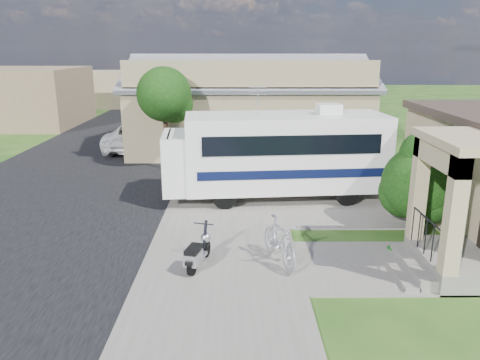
{
  "coord_description": "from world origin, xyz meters",
  "views": [
    {
      "loc": [
        -0.56,
        -11.72,
        5.3
      ],
      "look_at": [
        -0.5,
        2.5,
        1.3
      ],
      "focal_mm": 35.0,
      "sensor_mm": 36.0,
      "label": 1
    }
  ],
  "objects_px": {
    "scooter": "(198,253)",
    "van": "(153,117)",
    "pickup_truck": "(140,135)",
    "motorhome": "(277,152)",
    "shrub": "(421,180)",
    "garden_hose": "(394,252)",
    "bicycle": "(279,243)"
  },
  "relations": [
    {
      "from": "pickup_truck",
      "to": "scooter",
      "type": "bearing_deg",
      "value": 113.38
    },
    {
      "from": "motorhome",
      "to": "pickup_truck",
      "type": "height_order",
      "value": "motorhome"
    },
    {
      "from": "motorhome",
      "to": "van",
      "type": "xyz_separation_m",
      "value": [
        -7.14,
        15.15,
        -0.87
      ]
    },
    {
      "from": "shrub",
      "to": "garden_hose",
      "type": "relative_size",
      "value": 8.3
    },
    {
      "from": "motorhome",
      "to": "garden_hose",
      "type": "height_order",
      "value": "motorhome"
    },
    {
      "from": "bicycle",
      "to": "van",
      "type": "height_order",
      "value": "van"
    },
    {
      "from": "van",
      "to": "shrub",
      "type": "bearing_deg",
      "value": -58.11
    },
    {
      "from": "bicycle",
      "to": "shrub",
      "type": "bearing_deg",
      "value": 11.06
    },
    {
      "from": "shrub",
      "to": "scooter",
      "type": "bearing_deg",
      "value": -156.87
    },
    {
      "from": "motorhome",
      "to": "shrub",
      "type": "distance_m",
      "value": 5.05
    },
    {
      "from": "scooter",
      "to": "garden_hose",
      "type": "bearing_deg",
      "value": 24.09
    },
    {
      "from": "pickup_truck",
      "to": "motorhome",
      "type": "bearing_deg",
      "value": 134.4
    },
    {
      "from": "bicycle",
      "to": "motorhome",
      "type": "bearing_deg",
      "value": 67.89
    },
    {
      "from": "motorhome",
      "to": "shrub",
      "type": "xyz_separation_m",
      "value": [
        4.06,
        -2.99,
        -0.19
      ]
    },
    {
      "from": "bicycle",
      "to": "garden_hose",
      "type": "height_order",
      "value": "bicycle"
    },
    {
      "from": "bicycle",
      "to": "garden_hose",
      "type": "bearing_deg",
      "value": -7.65
    },
    {
      "from": "garden_hose",
      "to": "van",
      "type": "bearing_deg",
      "value": 116.31
    },
    {
      "from": "van",
      "to": "garden_hose",
      "type": "distance_m",
      "value": 22.37
    },
    {
      "from": "scooter",
      "to": "van",
      "type": "bearing_deg",
      "value": 117.46
    },
    {
      "from": "pickup_truck",
      "to": "garden_hose",
      "type": "bearing_deg",
      "value": 131.66
    },
    {
      "from": "van",
      "to": "bicycle",
      "type": "bearing_deg",
      "value": -71.62
    },
    {
      "from": "shrub",
      "to": "scooter",
      "type": "relative_size",
      "value": 1.99
    },
    {
      "from": "motorhome",
      "to": "van",
      "type": "relative_size",
      "value": 1.35
    },
    {
      "from": "scooter",
      "to": "pickup_truck",
      "type": "xyz_separation_m",
      "value": [
        -4.3,
        14.44,
        0.32
      ]
    },
    {
      "from": "bicycle",
      "to": "van",
      "type": "bearing_deg",
      "value": 89.89
    },
    {
      "from": "shrub",
      "to": "motorhome",
      "type": "bearing_deg",
      "value": 143.69
    },
    {
      "from": "shrub",
      "to": "van",
      "type": "bearing_deg",
      "value": 121.71
    },
    {
      "from": "shrub",
      "to": "pickup_truck",
      "type": "xyz_separation_m",
      "value": [
        -10.76,
        11.68,
        -0.76
      ]
    },
    {
      "from": "motorhome",
      "to": "scooter",
      "type": "relative_size",
      "value": 5.34
    },
    {
      "from": "motorhome",
      "to": "garden_hose",
      "type": "xyz_separation_m",
      "value": [
        2.76,
        -4.89,
        -1.65
      ]
    },
    {
      "from": "van",
      "to": "garden_hose",
      "type": "relative_size",
      "value": 16.42
    },
    {
      "from": "scooter",
      "to": "van",
      "type": "distance_m",
      "value": 21.43
    }
  ]
}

